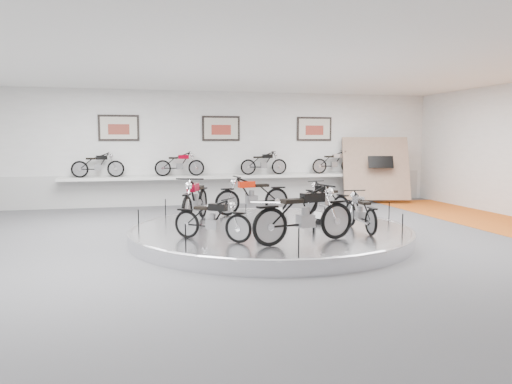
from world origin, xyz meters
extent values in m
plane|color=#505052|center=(0.00, 0.00, 0.00)|extent=(16.00, 16.00, 0.00)
plane|color=white|center=(0.00, 0.00, 4.00)|extent=(16.00, 16.00, 0.00)
plane|color=white|center=(0.00, 7.00, 2.00)|extent=(16.00, 0.00, 16.00)
plane|color=white|center=(0.00, -7.00, 2.00)|extent=(16.00, 0.00, 16.00)
cube|color=#BCBCBA|center=(0.00, 6.98, 0.55)|extent=(15.68, 0.04, 1.10)
cylinder|color=silver|center=(0.00, 0.30, 0.15)|extent=(6.40, 6.40, 0.30)
torus|color=#B2B2BA|center=(0.00, 0.30, 0.27)|extent=(6.40, 6.40, 0.10)
cube|color=silver|center=(0.00, 6.70, 1.00)|extent=(11.00, 0.55, 0.10)
cube|color=beige|center=(-3.50, 6.96, 2.70)|extent=(1.35, 0.06, 0.88)
cube|color=beige|center=(0.00, 6.96, 2.70)|extent=(1.35, 0.06, 0.88)
cube|color=beige|center=(3.50, 6.96, 2.70)|extent=(1.35, 0.06, 0.88)
cube|color=#977963|center=(5.60, 6.10, 1.25)|extent=(2.56, 1.52, 2.30)
camera|label=1|loc=(-2.99, -10.62, 2.30)|focal=35.00mm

